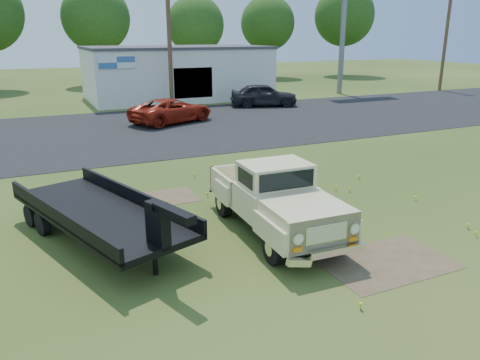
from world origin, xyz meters
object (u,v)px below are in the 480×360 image
vintage_pickup_truck (275,198)px  flatbed_trailer (99,208)px  dark_sedan (264,95)px  red_pickup (172,111)px

vintage_pickup_truck → flatbed_trailer: vintage_pickup_truck is taller
vintage_pickup_truck → flatbed_trailer: (-4.26, 1.37, -0.07)m
dark_sedan → red_pickup: bearing=133.5°
flatbed_trailer → dark_sedan: size_ratio=1.35×
red_pickup → dark_sedan: bearing=-88.7°
red_pickup → dark_sedan: 8.84m
vintage_pickup_truck → dark_sedan: vintage_pickup_truck is taller
flatbed_trailer → red_pickup: 16.70m
vintage_pickup_truck → flatbed_trailer: bearing=164.2°
vintage_pickup_truck → red_pickup: size_ratio=1.03×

